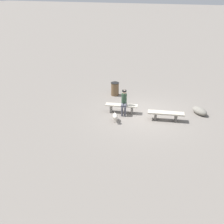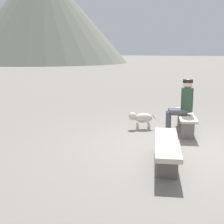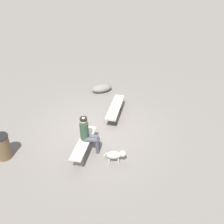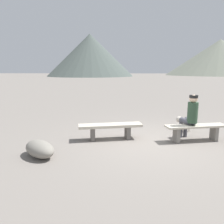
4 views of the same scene
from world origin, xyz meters
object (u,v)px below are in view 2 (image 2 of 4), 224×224
at_px(seated_person, 183,103).
at_px(bench_left, 167,147).
at_px(bench_right, 186,119).
at_px(dog, 141,118).

bearing_deg(seated_person, bench_left, 164.35).
height_order(bench_left, bench_right, bench_right).
relative_size(bench_right, seated_person, 1.34).
relative_size(bench_left, seated_person, 1.41).
xyz_separation_m(bench_left, bench_right, (2.42, 0.00, 0.01)).
bearing_deg(bench_right, dog, 80.87).
relative_size(bench_left, dog, 2.86).
height_order(bench_left, dog, bench_left).
bearing_deg(bench_left, seated_person, -11.17).
relative_size(seated_person, dog, 2.04).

